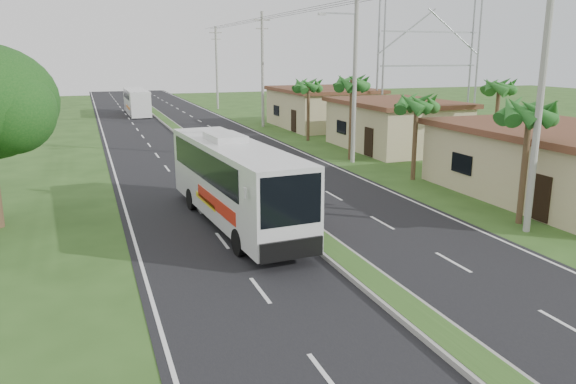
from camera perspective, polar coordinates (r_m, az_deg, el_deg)
name	(u,v)px	position (r m, az deg, el deg)	size (l,w,h in m)	color
ground	(363,276)	(18.67, 7.59, -8.45)	(180.00, 180.00, 0.00)	#2C4B1B
road_asphalt	(221,165)	(36.87, -6.79, 2.75)	(14.00, 160.00, 0.02)	black
median_strip	(221,164)	(36.85, -6.80, 2.89)	(1.20, 160.00, 0.18)	gray
lane_edge_left	(114,172)	(35.99, -17.23, 1.93)	(0.12, 160.00, 0.01)	silver
lane_edge_right	(316,159)	(38.90, 2.87, 3.39)	(0.12, 160.00, 0.01)	silver
shop_near	(560,163)	(31.13, 25.87, 2.71)	(8.60, 12.60, 3.52)	tan
shop_mid	(395,124)	(43.64, 10.81, 6.77)	(7.60, 10.60, 3.67)	tan
shop_far	(322,107)	(56.07, 3.49, 8.58)	(8.60, 11.60, 3.82)	tan
palm_verge_a	(530,112)	(25.14, 23.36, 7.47)	(2.40, 2.40, 5.45)	#473321
palm_verge_b	(417,103)	(32.52, 12.95, 8.76)	(2.40, 2.40, 5.05)	#473321
palm_verge_c	(352,84)	(38.26, 6.51, 10.88)	(2.40, 2.40, 5.85)	#473321
palm_verge_d	(308,85)	(46.71, 2.09, 10.77)	(2.40, 2.40, 5.25)	#473321
palm_behind_shop	(499,87)	(39.71, 20.66, 9.92)	(2.40, 2.40, 5.65)	#473321
utility_pole_a	(541,91)	(24.00, 24.32, 9.37)	(1.60, 0.28, 11.00)	gray
utility_pole_b	(355,67)	(37.18, 6.79, 12.54)	(3.20, 0.28, 12.00)	gray
utility_pole_c	(263,69)	(55.82, -2.60, 12.42)	(1.60, 0.28, 11.00)	gray
utility_pole_d	(217,67)	(75.15, -7.26, 12.50)	(1.60, 0.28, 10.50)	gray
billboard_lattice	(429,56)	(54.37, 14.15, 13.21)	(10.18, 1.18, 12.07)	gray
coach_bus_main	(234,177)	(23.50, -5.50, 1.51)	(3.21, 11.66, 3.72)	silver
coach_bus_far	(137,101)	(69.62, -15.12, 8.96)	(2.30, 10.20, 2.97)	white
motorcyclist	(300,202)	(24.05, 1.23, -1.02)	(2.07, 1.10, 2.44)	black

